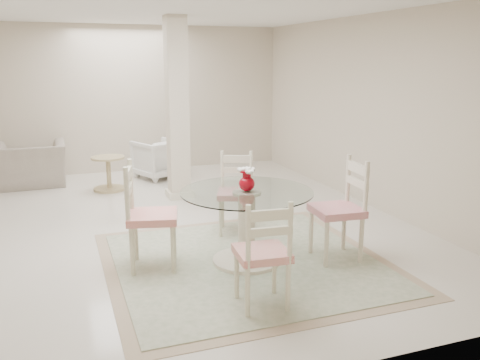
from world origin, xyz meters
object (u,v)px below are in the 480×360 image
object	(u,v)px
dining_table	(247,227)
red_vase	(247,179)
dining_chair_east	(344,202)
column	(177,109)
dining_chair_south	(264,247)
dining_chair_west	(144,208)
armchair_white	(158,159)
dining_chair_north	(236,187)
side_table	(109,175)
recliner_taupe	(31,164)

from	to	relation	value
dining_table	red_vase	distance (m)	0.51
dining_table	dining_chair_east	bearing A→B (deg)	-12.28
column	dining_chair_south	world-z (taller)	column
column	dining_chair_west	size ratio (longest dim) A/B	2.23
dining_table	armchair_white	world-z (taller)	dining_table
dining_chair_north	dining_chair_west	bearing A→B (deg)	-126.76
column	red_vase	bearing A→B (deg)	-89.09
dining_table	side_table	size ratio (longest dim) A/B	2.44
dining_chair_east	armchair_white	size ratio (longest dim) A/B	1.58
dining_chair_south	recliner_taupe	world-z (taller)	dining_chair_south
dining_chair_east	dining_table	bearing A→B (deg)	-97.77
dining_chair_east	dining_chair_north	xyz separation A→B (m)	(-0.77, 1.21, -0.06)
dining_table	dining_chair_west	xyz separation A→B (m)	(-1.00, 0.23, 0.24)
dining_chair_west	side_table	xyz separation A→B (m)	(-0.02, 3.39, -0.38)
red_vase	dining_chair_west	bearing A→B (deg)	167.04
dining_table	recliner_taupe	bearing A→B (deg)	116.78
column	dining_chair_east	bearing A→B (deg)	-71.04
red_vase	recliner_taupe	world-z (taller)	red_vase
armchair_white	dining_chair_north	bearing A→B (deg)	72.44
armchair_white	recliner_taupe	bearing A→B (deg)	-26.83
dining_table	dining_chair_east	world-z (taller)	dining_chair_east
column	side_table	xyz separation A→B (m)	(-0.98, 0.79, -1.09)
dining_chair_north	armchair_white	xyz separation A→B (m)	(-0.33, 3.27, -0.23)
dining_table	side_table	bearing A→B (deg)	105.82
armchair_white	side_table	world-z (taller)	armchair_white
dining_chair_north	dining_chair_south	bearing A→B (deg)	-81.23
dining_chair_south	dining_chair_north	bearing A→B (deg)	-98.02
red_vase	dining_chair_south	world-z (taller)	dining_chair_south
red_vase	side_table	xyz separation A→B (m)	(-1.03, 3.62, -0.65)
dining_chair_west	dining_chair_east	bearing A→B (deg)	-89.17
column	dining_chair_south	bearing A→B (deg)	-92.61
dining_chair_south	recliner_taupe	xyz separation A→B (m)	(-2.00, 5.39, -0.20)
dining_chair_north	dining_chair_south	world-z (taller)	dining_chair_north
armchair_white	dining_chair_west	bearing A→B (deg)	53.94
dining_table	dining_chair_west	distance (m)	1.06
dining_chair_west	dining_chair_south	xyz separation A→B (m)	(0.78, -1.23, -0.07)
red_vase	dining_chair_south	bearing A→B (deg)	-102.42
dining_chair_north	armchair_white	world-z (taller)	dining_chair_north
column	dining_chair_north	world-z (taller)	column
red_vase	dining_chair_east	bearing A→B (deg)	-12.28
red_vase	dining_chair_south	size ratio (longest dim) A/B	0.23
dining_table	dining_chair_west	size ratio (longest dim) A/B	1.12
column	armchair_white	world-z (taller)	column
dining_chair_south	armchair_white	bearing A→B (deg)	-86.50
red_vase	side_table	world-z (taller)	red_vase
dining_chair_east	dining_chair_north	world-z (taller)	dining_chair_east
red_vase	dining_chair_north	bearing A→B (deg)	76.53
dining_table	column	bearing A→B (deg)	90.89
column	armchair_white	distance (m)	1.75
dining_chair_east	dining_chair_north	distance (m)	1.43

